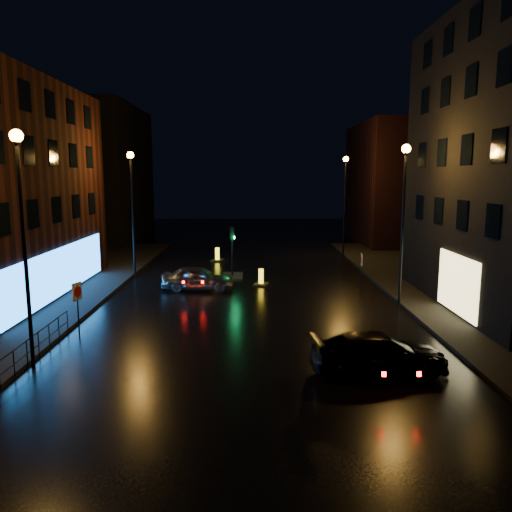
% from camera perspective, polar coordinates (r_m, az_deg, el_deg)
% --- Properties ---
extents(ground, '(120.00, 120.00, 0.00)m').
position_cam_1_polar(ground, '(20.40, -0.77, -10.39)').
color(ground, black).
rests_on(ground, ground).
extents(pavement_right, '(12.00, 44.00, 0.15)m').
position_cam_1_polar(pavement_right, '(31.31, 25.93, -4.22)').
color(pavement_right, black).
rests_on(pavement_right, ground).
extents(building_far_left, '(8.00, 16.00, 14.00)m').
position_cam_1_polar(building_far_left, '(56.55, -17.30, 8.95)').
color(building_far_left, black).
rests_on(building_far_left, ground).
extents(building_far_right, '(8.00, 14.00, 12.00)m').
position_cam_1_polar(building_far_right, '(53.35, 15.83, 7.96)').
color(building_far_right, black).
rests_on(building_far_right, ground).
extents(street_lamp_lnear, '(0.44, 0.44, 8.37)m').
position_cam_1_polar(street_lamp_lnear, '(18.98, -25.18, 4.47)').
color(street_lamp_lnear, black).
rests_on(street_lamp_lnear, ground).
extents(street_lamp_lfar, '(0.44, 0.44, 8.37)m').
position_cam_1_polar(street_lamp_lfar, '(34.16, -14.00, 6.79)').
color(street_lamp_lfar, black).
rests_on(street_lamp_lfar, ground).
extents(street_lamp_rnear, '(0.44, 0.44, 8.37)m').
position_cam_1_polar(street_lamp_rnear, '(26.40, 16.53, 6.05)').
color(street_lamp_rnear, black).
rests_on(street_lamp_rnear, ground).
extents(street_lamp_rfar, '(0.44, 0.44, 8.37)m').
position_cam_1_polar(street_lamp_rfar, '(41.95, 10.12, 7.31)').
color(street_lamp_rfar, black).
rests_on(street_lamp_rfar, ground).
extents(traffic_signal, '(1.40, 2.40, 3.45)m').
position_cam_1_polar(traffic_signal, '(33.84, -2.72, -1.60)').
color(traffic_signal, black).
rests_on(traffic_signal, ground).
extents(guard_railing, '(0.05, 6.04, 1.00)m').
position_cam_1_polar(guard_railing, '(20.84, -23.63, -8.61)').
color(guard_railing, black).
rests_on(guard_railing, ground).
extents(silver_hatchback, '(4.34, 1.87, 1.46)m').
position_cam_1_polar(silver_hatchback, '(30.22, -6.66, -2.53)').
color(silver_hatchback, '#929599').
rests_on(silver_hatchback, ground).
extents(dark_sedan, '(5.04, 2.54, 1.40)m').
position_cam_1_polar(dark_sedan, '(18.26, 13.90, -10.72)').
color(dark_sedan, black).
rests_on(dark_sedan, ground).
extents(bollard_near, '(1.08, 1.35, 1.03)m').
position_cam_1_polar(bollard_near, '(31.47, 0.58, -2.93)').
color(bollard_near, black).
rests_on(bollard_near, ground).
extents(bollard_far, '(1.10, 1.40, 1.08)m').
position_cam_1_polar(bollard_far, '(40.43, -4.43, -0.23)').
color(bollard_far, black).
rests_on(bollard_far, ground).
extents(road_sign_left, '(0.23, 0.55, 2.35)m').
position_cam_1_polar(road_sign_left, '(22.57, -19.75, -4.35)').
color(road_sign_left, black).
rests_on(road_sign_left, ground).
extents(road_sign_right, '(0.12, 0.54, 2.21)m').
position_cam_1_polar(road_sign_right, '(30.59, 11.96, -0.75)').
color(road_sign_right, black).
rests_on(road_sign_right, ground).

